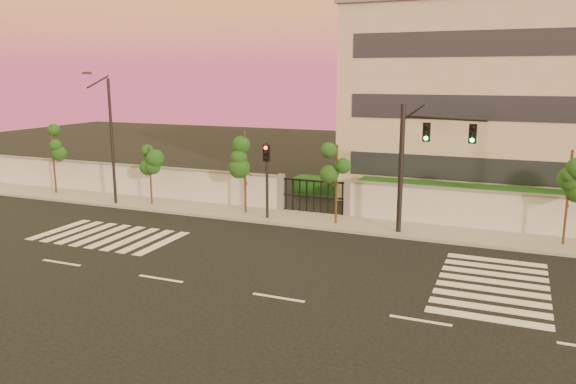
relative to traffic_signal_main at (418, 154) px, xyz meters
name	(u,v)px	position (x,y,z in m)	size (l,w,h in m)	color
ground	(278,298)	(-3.11, -9.75, -4.08)	(120.00, 120.00, 0.00)	black
sidewalk	(357,225)	(-3.11, 0.75, -4.00)	(60.00, 3.00, 0.15)	gray
perimeter_wall	(367,201)	(-3.01, 2.25, -3.01)	(60.00, 0.36, 2.20)	silver
hedge_row	(397,197)	(-1.95, 4.99, -3.26)	(41.00, 4.25, 1.80)	#143610
institutional_building	(547,102)	(5.89, 12.24, 2.08)	(24.40, 12.40, 12.25)	#B6AD9A
road_markings	(279,261)	(-4.69, -5.99, -4.07)	(57.00, 7.62, 0.02)	silver
street_tree_a	(53,144)	(-23.69, 0.81, -0.67)	(1.54, 1.23, 4.63)	#382314
street_tree_b	(150,163)	(-15.81, 0.42, -1.40)	(1.42, 1.13, 3.63)	#382314
street_tree_c	(245,154)	(-9.63, 0.72, -0.57)	(1.63, 1.30, 4.76)	#382314
street_tree_d	(337,166)	(-4.19, 0.42, -0.91)	(1.45, 1.16, 4.31)	#382314
street_tree_e	(570,176)	(6.66, 0.79, -0.75)	(1.41, 1.12, 4.52)	#382314
traffic_signal_main	(418,154)	(0.00, 0.00, 0.00)	(4.00, 1.42, 6.45)	black
traffic_signal_secondary	(267,171)	(-8.02, 0.07, -1.35)	(0.33, 0.33, 4.30)	black
streetlight_west	(110,135)	(-18.04, -0.35, 0.23)	(0.48, 1.92, 7.97)	black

